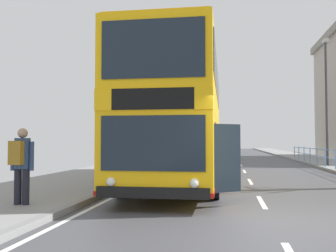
{
  "coord_description": "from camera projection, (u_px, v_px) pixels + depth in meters",
  "views": [
    {
      "loc": [
        -0.85,
        -7.07,
        1.54
      ],
      "look_at": [
        -2.74,
        4.67,
        2.03
      ],
      "focal_mm": 39.49,
      "sensor_mm": 36.0,
      "label": 1
    }
  ],
  "objects": [
    {
      "name": "ground",
      "position": [
        235.0,
        222.0,
        6.89
      ],
      "size": [
        15.8,
        140.0,
        0.2
      ],
      "color": "#45454A"
    },
    {
      "name": "pedestrian_with_backpack",
      "position": [
        21.0,
        160.0,
        8.16
      ],
      "size": [
        0.54,
        0.53,
        1.69
      ],
      "color": "black",
      "rests_on": "ground"
    },
    {
      "name": "double_decker_bus_main",
      "position": [
        181.0,
        119.0,
        13.39
      ],
      "size": [
        3.39,
        11.32,
        4.46
      ],
      "color": "#F4B20F",
      "rests_on": "ground"
    },
    {
      "name": "street_lamp_far_side",
      "position": [
        326.0,
        92.0,
        21.84
      ],
      "size": [
        0.28,
        0.6,
        7.45
      ],
      "color": "#38383D",
      "rests_on": "ground"
    }
  ]
}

